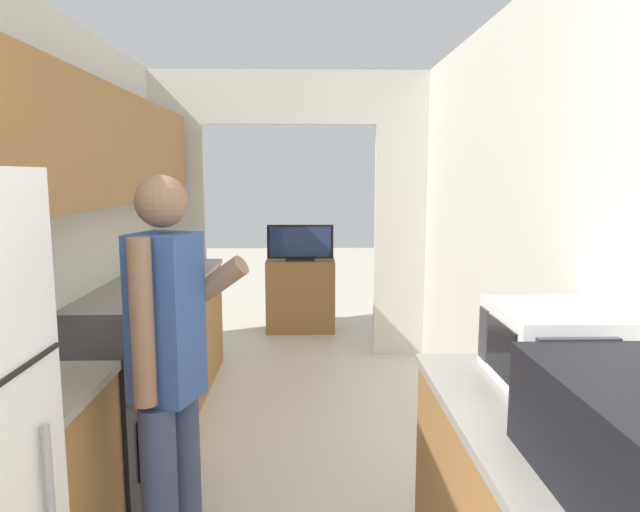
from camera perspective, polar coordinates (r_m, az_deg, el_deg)
wall_left at (r=2.88m, az=-28.11°, el=3.99°), size 0.38×6.84×2.50m
wall_right at (r=2.44m, az=25.01°, el=-1.41°), size 0.06×6.84×2.50m
wall_far_with_doorway at (r=5.01m, az=-3.01°, el=5.91°), size 2.79×0.06×2.50m
counter_left at (r=3.71m, az=-17.87°, el=-10.65°), size 0.62×3.40×0.90m
range_oven at (r=2.98m, az=-22.38°, el=-15.56°), size 0.66×0.73×1.04m
person at (r=2.21m, az=-14.93°, el=-12.07°), size 0.52×0.44×1.62m
microwave at (r=2.16m, az=22.01°, el=-8.28°), size 0.38×0.44×0.27m
tv_cabinet at (r=5.97m, az=-1.96°, el=-3.91°), size 0.71×0.42×0.75m
television at (r=5.84m, az=-1.99°, el=1.31°), size 0.68×0.16×0.37m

